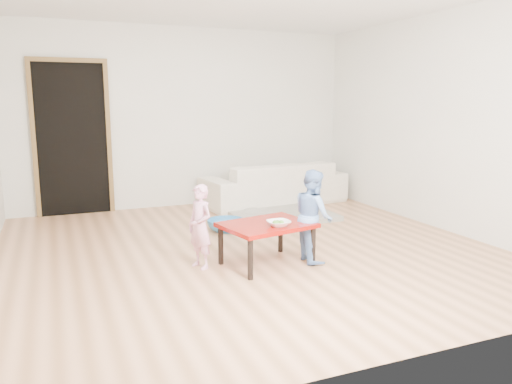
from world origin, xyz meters
TOP-DOWN VIEW (x-y plane):
  - floor at (0.00, 0.00)m, footprint 5.00×5.00m
  - back_wall at (0.00, 2.50)m, footprint 5.00×0.02m
  - right_wall at (2.50, 0.00)m, footprint 0.02×5.00m
  - doorway at (-1.60, 2.48)m, footprint 1.02×0.08m
  - sofa at (1.23, 2.05)m, footprint 2.25×1.08m
  - cushion at (0.84, 1.89)m, footprint 0.57×0.54m
  - red_table at (-0.03, -0.53)m, footprint 0.93×0.77m
  - bowl at (0.03, -0.69)m, footprint 0.21×0.21m
  - broccoli at (0.03, -0.69)m, footprint 0.12×0.12m
  - child_pink at (-0.64, -0.38)m, footprint 0.29×0.34m
  - child_blue at (0.44, -0.59)m, footprint 0.39×0.48m
  - basin at (0.02, 0.80)m, footprint 0.45×0.45m
  - blanket at (0.95, 1.21)m, footprint 1.30×1.09m

SIDE VIEW (x-z plane):
  - floor at x=0.00m, z-range -0.01..0.01m
  - blanket at x=0.95m, z-range 0.00..0.07m
  - basin at x=0.02m, z-range 0.00..0.14m
  - red_table at x=-0.03m, z-range 0.00..0.41m
  - sofa at x=1.23m, z-range 0.00..0.64m
  - child_pink at x=-0.64m, z-range 0.00..0.79m
  - bowl at x=0.03m, z-range 0.41..0.46m
  - broccoli at x=0.03m, z-range 0.41..0.47m
  - child_blue at x=0.44m, z-range 0.00..0.90m
  - cushion at x=0.84m, z-range 0.42..0.54m
  - doorway at x=-1.60m, z-range -0.03..2.08m
  - back_wall at x=0.00m, z-range 0.00..2.60m
  - right_wall at x=2.50m, z-range 0.00..2.60m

